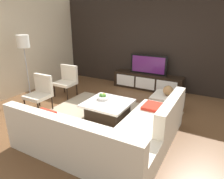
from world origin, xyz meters
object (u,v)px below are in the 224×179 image
(accent_chair_far, at_px, (67,79))
(coffee_table, at_px, (108,109))
(television, at_px, (148,65))
(sectional_couch, at_px, (110,134))
(accent_chair_near, at_px, (40,91))
(ottoman, at_px, (167,103))
(fruit_bowl, at_px, (103,97))
(decorative_ball, at_px, (168,91))
(floor_lamp, at_px, (24,46))
(media_console, at_px, (147,82))

(accent_chair_far, bearing_deg, coffee_table, -24.42)
(television, xyz_separation_m, sectional_couch, (0.52, -3.29, -0.52))
(accent_chair_near, relative_size, ottoman, 1.24)
(fruit_bowl, distance_m, decorative_ball, 1.56)
(sectional_couch, height_order, coffee_table, sectional_couch)
(floor_lamp, relative_size, accent_chair_far, 2.00)
(accent_chair_near, height_order, decorative_ball, accent_chair_near)
(ottoman, height_order, decorative_ball, decorative_ball)
(sectional_couch, distance_m, coffee_table, 1.17)
(fruit_bowl, bearing_deg, ottoman, 36.27)
(fruit_bowl, height_order, accent_chair_far, accent_chair_far)
(media_console, height_order, accent_chair_near, accent_chair_near)
(coffee_table, height_order, floor_lamp, floor_lamp)
(media_console, bearing_deg, accent_chair_near, -122.91)
(ottoman, bearing_deg, decorative_ball, 0.00)
(coffee_table, distance_m, decorative_ball, 1.51)
(accent_chair_near, bearing_deg, fruit_bowl, 8.97)
(media_console, distance_m, coffee_table, 2.30)
(sectional_couch, relative_size, accent_chair_near, 2.84)
(fruit_bowl, xyz_separation_m, accent_chair_far, (-1.58, 0.59, 0.06))
(media_console, height_order, ottoman, media_console)
(television, relative_size, sectional_couch, 0.47)
(accent_chair_near, distance_m, decorative_ball, 3.08)
(accent_chair_near, relative_size, fruit_bowl, 3.11)
(accent_chair_near, distance_m, accent_chair_far, 1.11)
(television, bearing_deg, media_console, -90.00)
(television, xyz_separation_m, floor_lamp, (-2.58, -2.36, 0.67))
(coffee_table, bearing_deg, accent_chair_near, -166.03)
(television, relative_size, decorative_ball, 4.75)
(television, distance_m, coffee_table, 2.37)
(television, height_order, decorative_ball, television)
(sectional_couch, bearing_deg, ottoman, 77.40)
(television, xyz_separation_m, decorative_ball, (0.97, -1.28, -0.28))
(accent_chair_near, bearing_deg, floor_lamp, 146.76)
(sectional_couch, bearing_deg, media_console, 98.98)
(television, bearing_deg, fruit_bowl, -97.34)
(floor_lamp, relative_size, fruit_bowl, 6.23)
(television, xyz_separation_m, ottoman, (0.97, -1.28, -0.60))
(accent_chair_near, height_order, fruit_bowl, accent_chair_near)
(floor_lamp, bearing_deg, television, 42.35)
(media_console, xyz_separation_m, ottoman, (0.97, -1.28, -0.05))
(accent_chair_near, height_order, ottoman, accent_chair_near)
(fruit_bowl, bearing_deg, sectional_couch, -53.73)
(ottoman, bearing_deg, media_console, 127.24)
(accent_chair_near, relative_size, decorative_ball, 3.60)
(television, distance_m, accent_chair_far, 2.48)
(ottoman, bearing_deg, floor_lamp, -163.12)
(floor_lamp, distance_m, accent_chair_far, 1.42)
(sectional_couch, xyz_separation_m, accent_chair_near, (-2.27, 0.58, 0.21))
(sectional_couch, relative_size, accent_chair_far, 2.84)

